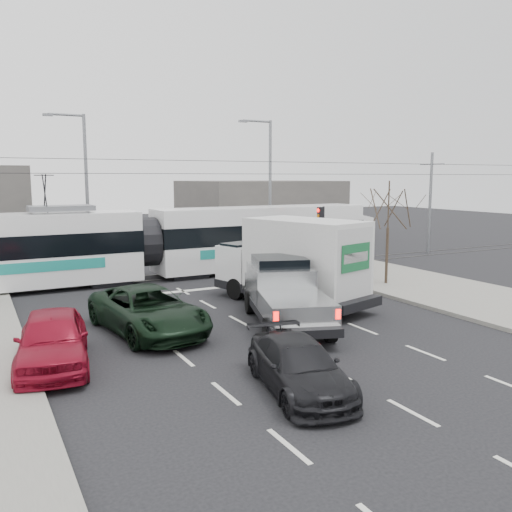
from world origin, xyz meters
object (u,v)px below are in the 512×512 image
bare_tree (388,209)px  red_car (53,339)px  green_car (148,310)px  street_lamp_far (83,181)px  street_lamp_near (268,180)px  dark_car (299,367)px  traffic_signal (321,225)px  navy_pickup (306,256)px  box_truck (294,263)px  tram (145,243)px  silver_pickup (284,292)px

bare_tree → red_car: size_ratio=1.06×
green_car → red_car: bearing=-155.8°
street_lamp_far → red_car: street_lamp_far is taller
street_lamp_near → dark_car: 23.70m
dark_car → street_lamp_near: bearing=74.3°
traffic_signal → street_lamp_far: size_ratio=0.40×
navy_pickup → box_truck: bearing=-144.2°
tram → street_lamp_far: bearing=105.4°
street_lamp_far → tram: 7.35m
navy_pickup → green_car: bearing=-165.8°
silver_pickup → green_car: size_ratio=1.21×
red_car → bare_tree: bearing=25.0°
traffic_signal → navy_pickup: size_ratio=0.60×
bare_tree → street_lamp_far: size_ratio=0.56×
traffic_signal → tram: tram is taller
bare_tree → traffic_signal: (-1.13, 4.00, -1.05)m
bare_tree → silver_pickup: bearing=-156.0°
tram → dark_car: size_ratio=6.03×
bare_tree → dark_car: (-10.91, -9.20, -3.15)m
silver_pickup → navy_pickup: size_ratio=1.13×
box_truck → tram: bearing=98.8°
tram → green_car: tram is taller
traffic_signal → street_lamp_far: bearing=138.3°
traffic_signal → red_car: traffic_signal is taller
street_lamp_near → tram: 11.09m
street_lamp_near → red_car: street_lamp_near is taller
traffic_signal → box_truck: (-4.97, -5.22, -0.95)m
street_lamp_near → dark_car: street_lamp_near is taller
traffic_signal → red_car: (-14.97, -8.48, -1.94)m
traffic_signal → red_car: size_ratio=0.76×
street_lamp_far → dark_car: bearing=-87.8°
street_lamp_near → box_truck: street_lamp_near is taller
tram → bare_tree: bearing=-36.1°
box_truck → navy_pickup: size_ratio=1.27×
navy_pickup → red_car: navy_pickup is taller
bare_tree → dark_car: bearing=-139.9°
green_car → traffic_signal: bearing=21.6°
bare_tree → silver_pickup: 9.11m
traffic_signal → street_lamp_near: (0.84, 7.50, 2.37)m
street_lamp_far → silver_pickup: (3.82, -17.04, -3.95)m
traffic_signal → silver_pickup: 10.30m
tram → silver_pickup: bearing=-79.9°
tram → box_truck: size_ratio=3.47×
navy_pickup → dark_car: size_ratio=1.37×
street_lamp_far → box_truck: 16.12m
tram → navy_pickup: tram is taller
silver_pickup → dark_car: size_ratio=1.55×
box_truck → red_car: size_ratio=1.62×
box_truck → street_lamp_near: bearing=49.4°
silver_pickup → navy_pickup: bearing=70.6°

